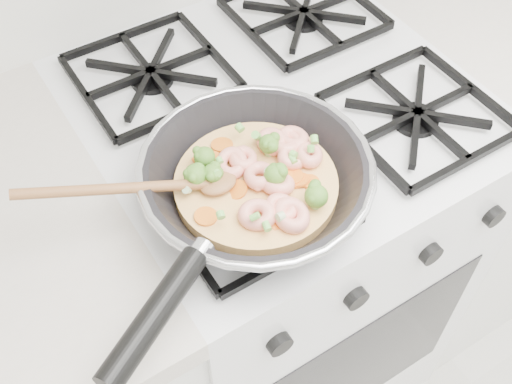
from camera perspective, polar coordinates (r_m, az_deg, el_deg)
stove at (r=1.35m, az=1.61°, el=-5.54°), size 0.60×0.60×0.92m
skillet at (r=0.82m, az=-0.17°, el=1.01°), size 0.44×0.33×0.09m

